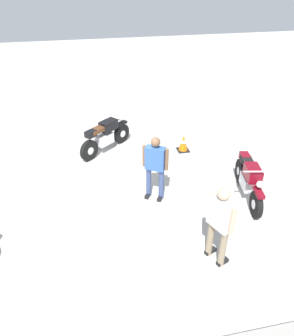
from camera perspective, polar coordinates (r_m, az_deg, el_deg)
name	(u,v)px	position (r m, az deg, el deg)	size (l,w,h in m)	color
ground_plane	(99,191)	(8.77, -8.29, -4.01)	(40.00, 40.00, 0.00)	#ADAAA3
motorcycle_black_cruiser	(105,136)	(10.37, -7.18, 5.50)	(1.67, 1.45, 1.09)	black
motorcycle_maroon_cruiser	(249,179)	(8.59, 17.13, -1.90)	(0.80, 2.07, 1.09)	black
person_in_white_shirt	(220,221)	(6.39, 12.41, -8.82)	(0.45, 0.66, 1.76)	gray
person_in_blue_shirt	(155,165)	(7.97, 1.42, 0.60)	(0.60, 0.49, 1.68)	#384772
traffic_cone	(183,143)	(10.49, 6.27, 4.27)	(0.36, 0.36, 0.53)	black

